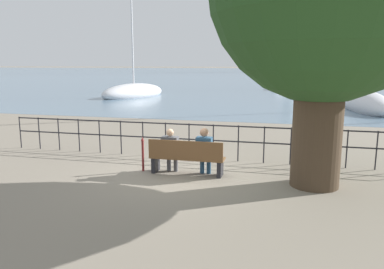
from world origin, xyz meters
The scene contains 11 objects.
ground_plane centered at (0.00, 0.00, 0.00)m, with size 1000.00×1000.00×0.00m, color gray.
harbor_water centered at (0.00, 159.03, 0.00)m, with size 600.00×300.00×0.01m.
park_bench centered at (0.00, -0.06, 0.44)m, with size 1.91×0.45×0.90m.
seated_person_left centered at (-0.44, 0.02, 0.64)m, with size 0.41×0.35×1.15m.
seated_person_right centered at (0.44, 0.02, 0.67)m, with size 0.39×0.35×1.21m.
promenade_railing centered at (0.00, 1.58, 0.69)m, with size 12.43×0.04×1.05m.
closed_umbrella centered at (-1.19, -0.03, 0.51)m, with size 0.09×0.09×0.92m.
sailboat_0 centered at (1.64, 35.92, 0.30)m, with size 3.01×8.80×11.84m.
sailboat_1 centered at (7.09, 16.18, 0.37)m, with size 2.89×7.99×11.30m.
sailboat_4 centered at (-10.58, 21.52, 0.36)m, with size 4.53×7.80×10.41m.
harbor_lighthouse centered at (2.91, 138.63, 13.16)m, with size 4.75×4.75×28.29m.
Camera 1 is at (2.39, -8.91, 2.75)m, focal length 35.00 mm.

